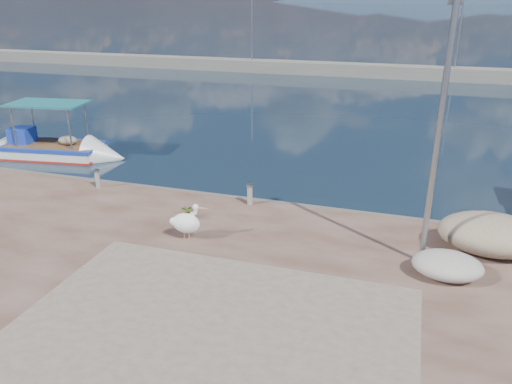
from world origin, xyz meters
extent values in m
plane|color=#162635|center=(0.00, 0.00, 0.00)|extent=(1400.00, 1400.00, 0.00)
cube|color=gray|center=(1.00, -3.00, 0.50)|extent=(9.00, 7.00, 0.01)
cube|color=gray|center=(0.00, 40.00, 0.60)|extent=(120.00, 2.20, 1.20)
cylinder|color=gray|center=(-12.00, 40.00, 4.00)|extent=(0.16, 0.16, 7.00)
cylinder|color=gray|center=(8.00, 40.00, 4.00)|extent=(0.16, 0.16, 7.00)
cube|color=white|center=(-12.05, 8.51, 0.09)|extent=(6.81, 3.06, 1.08)
cube|color=#1A38AC|center=(-12.05, 8.51, 0.57)|extent=(5.00, 2.87, 0.16)
cube|color=#A72114|center=(-12.05, 8.51, 0.02)|extent=(5.00, 2.85, 0.14)
cube|color=#1A38AC|center=(-13.67, 8.28, 1.02)|extent=(1.15, 1.15, 0.79)
cube|color=#1A5F6A|center=(-12.05, 8.51, 2.66)|extent=(3.87, 2.54, 0.09)
cylinder|color=tan|center=(-1.53, 1.33, 0.65)|extent=(0.04, 0.04, 0.29)
cylinder|color=tan|center=(-1.39, 1.37, 0.65)|extent=(0.04, 0.04, 0.29)
ellipsoid|color=white|center=(-1.46, 1.35, 1.02)|extent=(0.99, 0.76, 0.63)
cylinder|color=white|center=(-1.20, 1.42, 1.34)|extent=(0.23, 0.17, 0.54)
sphere|color=white|center=(-1.16, 1.43, 1.57)|extent=(0.18, 0.18, 0.18)
cone|color=#E07F57|center=(-0.96, 1.49, 1.53)|extent=(0.44, 0.20, 0.13)
cylinder|color=gray|center=(5.45, 2.04, 4.00)|extent=(0.16, 0.16, 7.00)
cylinder|color=gray|center=(5.45, 2.04, 0.55)|extent=(0.44, 0.44, 0.10)
cube|color=gray|center=(5.45, 2.69, 7.35)|extent=(0.35, 0.18, 0.12)
cylinder|color=gray|center=(-0.46, 4.52, 0.87)|extent=(0.19, 0.19, 0.73)
cylinder|color=gray|center=(-0.46, 4.52, 1.23)|extent=(0.25, 0.25, 0.06)
cylinder|color=gray|center=(-6.65, 4.32, 0.85)|extent=(0.18, 0.18, 0.70)
cylinder|color=gray|center=(-6.65, 4.32, 1.20)|extent=(0.24, 0.24, 0.06)
imported|color=#33722D|center=(-2.03, 2.71, 0.75)|extent=(0.55, 0.51, 0.50)
ellipsoid|color=beige|center=(6.10, 1.39, 0.84)|extent=(1.83, 1.38, 0.69)
ellipsoid|color=#C1AC90|center=(7.31, 3.25, 1.07)|extent=(2.92, 2.09, 1.15)
camera|label=1|loc=(4.77, -11.17, 7.51)|focal=35.00mm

